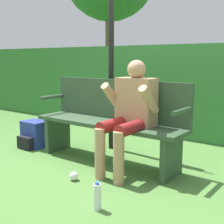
# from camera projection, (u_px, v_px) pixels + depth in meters

# --- Properties ---
(ground_plane) EXTENTS (40.00, 40.00, 0.00)m
(ground_plane) POSITION_uv_depth(u_px,v_px,m) (107.00, 162.00, 3.70)
(ground_plane) COLOR #4C7A38
(hedge_back) EXTENTS (12.00, 0.45, 1.42)m
(hedge_back) POSITION_uv_depth(u_px,v_px,m) (174.00, 91.00, 4.94)
(hedge_back) COLOR #337033
(hedge_back) RESTS_ON ground
(park_bench) EXTENTS (1.91, 0.44, 0.97)m
(park_bench) POSITION_uv_depth(u_px,v_px,m) (111.00, 119.00, 3.67)
(park_bench) COLOR #334C33
(park_bench) RESTS_ON ground
(person_seated) EXTENTS (0.56, 0.65, 1.20)m
(person_seated) POSITION_uv_depth(u_px,v_px,m) (130.00, 110.00, 3.31)
(person_seated) COLOR tan
(person_seated) RESTS_ON ground
(backpack) EXTENTS (0.34, 0.35, 0.36)m
(backpack) POSITION_uv_depth(u_px,v_px,m) (34.00, 135.00, 4.32)
(backpack) COLOR #283893
(backpack) RESTS_ON ground
(water_bottle) EXTENTS (0.07, 0.07, 0.24)m
(water_bottle) POSITION_uv_depth(u_px,v_px,m) (97.00, 197.00, 2.53)
(water_bottle) COLOR white
(water_bottle) RESTS_ON ground
(signpost) EXTENTS (0.37, 0.09, 2.58)m
(signpost) POSITION_uv_depth(u_px,v_px,m) (111.00, 40.00, 4.03)
(signpost) COLOR black
(signpost) RESTS_ON ground
(litter_crumple) EXTENTS (0.09, 0.09, 0.09)m
(litter_crumple) POSITION_uv_depth(u_px,v_px,m) (74.00, 176.00, 3.15)
(litter_crumple) COLOR silver
(litter_crumple) RESTS_ON ground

